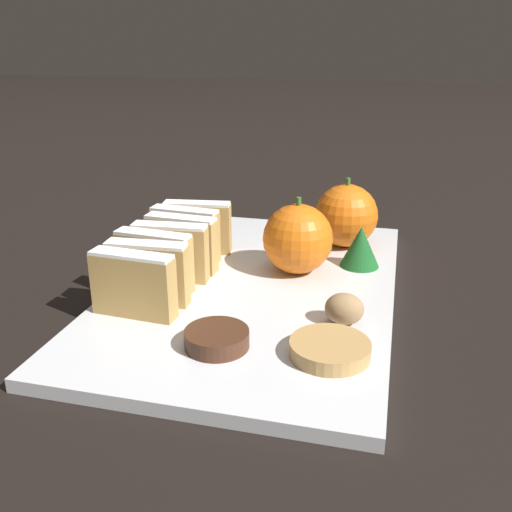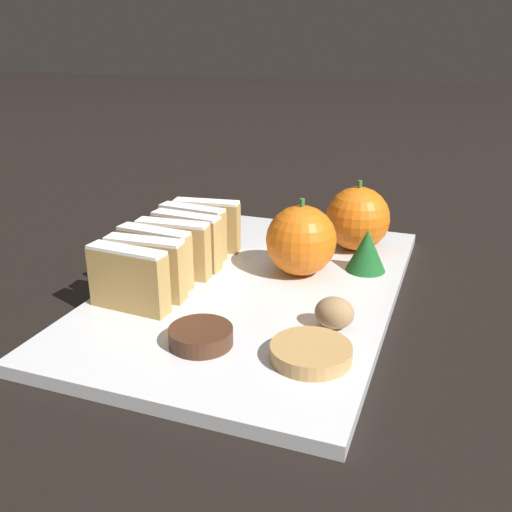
% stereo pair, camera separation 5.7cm
% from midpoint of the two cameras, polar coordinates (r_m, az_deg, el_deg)
% --- Properties ---
extents(ground_plane, '(6.00, 6.00, 0.00)m').
position_cam_midpoint_polar(ground_plane, '(0.59, -2.79, -3.89)').
color(ground_plane, black).
extents(serving_platter, '(0.27, 0.43, 0.01)m').
position_cam_midpoint_polar(serving_platter, '(0.58, -2.80, -3.35)').
color(serving_platter, silver).
rests_on(serving_platter, ground_plane).
extents(stollen_slice_front, '(0.08, 0.02, 0.06)m').
position_cam_midpoint_polar(stollen_slice_front, '(0.52, -15.25, -2.84)').
color(stollen_slice_front, tan).
rests_on(stollen_slice_front, serving_platter).
extents(stollen_slice_second, '(0.08, 0.02, 0.06)m').
position_cam_midpoint_polar(stollen_slice_second, '(0.54, -13.75, -1.71)').
color(stollen_slice_second, tan).
rests_on(stollen_slice_second, serving_platter).
extents(stollen_slice_third, '(0.08, 0.03, 0.06)m').
position_cam_midpoint_polar(stollen_slice_third, '(0.57, -12.98, -0.60)').
color(stollen_slice_third, tan).
rests_on(stollen_slice_third, serving_platter).
extents(stollen_slice_fourth, '(0.08, 0.02, 0.06)m').
position_cam_midpoint_polar(stollen_slice_fourth, '(0.59, -11.30, 0.32)').
color(stollen_slice_fourth, tan).
rests_on(stollen_slice_fourth, serving_platter).
extents(stollen_slice_fifth, '(0.08, 0.02, 0.06)m').
position_cam_midpoint_polar(stollen_slice_fifth, '(0.61, -10.11, 1.21)').
color(stollen_slice_fifth, tan).
rests_on(stollen_slice_fifth, serving_platter).
extents(stollen_slice_sixth, '(0.08, 0.02, 0.06)m').
position_cam_midpoint_polar(stollen_slice_sixth, '(0.64, -9.64, 2.08)').
color(stollen_slice_sixth, tan).
rests_on(stollen_slice_sixth, serving_platter).
extents(stollen_slice_back, '(0.08, 0.03, 0.06)m').
position_cam_midpoint_polar(stollen_slice_back, '(0.66, -8.34, 2.83)').
color(stollen_slice_back, tan).
rests_on(stollen_slice_back, serving_platter).
extents(orange_near, '(0.07, 0.07, 0.08)m').
position_cam_midpoint_polar(orange_near, '(0.68, 6.64, 4.00)').
color(orange_near, orange).
rests_on(orange_near, serving_platter).
extents(orange_far, '(0.07, 0.07, 0.08)m').
position_cam_midpoint_polar(orange_far, '(0.60, 1.48, 1.68)').
color(orange_far, orange).
rests_on(orange_far, serving_platter).
extents(walnut, '(0.03, 0.03, 0.03)m').
position_cam_midpoint_polar(walnut, '(0.50, 5.60, -5.36)').
color(walnut, '#9E7A51').
rests_on(walnut, serving_platter).
extents(chocolate_cookie, '(0.05, 0.05, 0.01)m').
position_cam_midpoint_polar(chocolate_cookie, '(0.47, -7.14, -8.33)').
color(chocolate_cookie, '#472819').
rests_on(chocolate_cookie, serving_platter).
extents(gingerbread_cookie, '(0.06, 0.06, 0.01)m').
position_cam_midpoint_polar(gingerbread_cookie, '(0.45, 3.81, -9.36)').
color(gingerbread_cookie, tan).
rests_on(gingerbread_cookie, serving_platter).
extents(evergreen_sprig, '(0.04, 0.04, 0.05)m').
position_cam_midpoint_polar(evergreen_sprig, '(0.62, 7.85, 0.90)').
color(evergreen_sprig, '#195623').
rests_on(evergreen_sprig, serving_platter).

